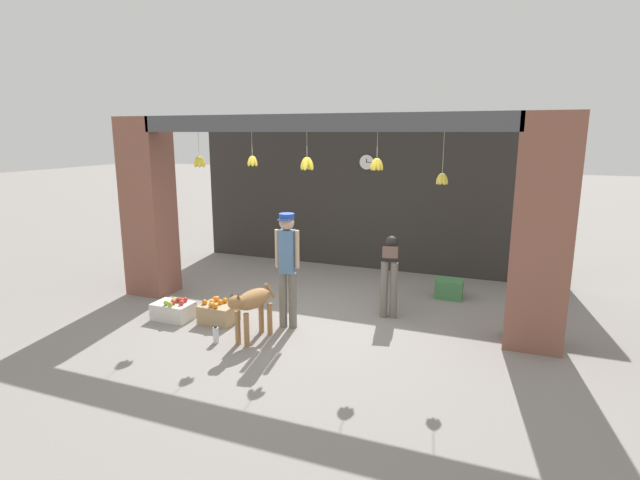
% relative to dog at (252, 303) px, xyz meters
% --- Properties ---
extents(ground_plane, '(60.00, 60.00, 0.00)m').
position_rel_dog_xyz_m(ground_plane, '(0.42, 0.89, -0.51)').
color(ground_plane, gray).
extents(shop_back_wall, '(7.30, 0.12, 2.93)m').
position_rel_dog_xyz_m(shop_back_wall, '(0.42, 4.06, 0.95)').
color(shop_back_wall, '#2D2B28').
rests_on(shop_back_wall, ground_plane).
extents(shop_pillar_left, '(0.70, 0.60, 2.93)m').
position_rel_dog_xyz_m(shop_pillar_left, '(-2.58, 1.19, 0.95)').
color(shop_pillar_left, brown).
rests_on(shop_pillar_left, ground_plane).
extents(shop_pillar_right, '(0.70, 0.60, 2.93)m').
position_rel_dog_xyz_m(shop_pillar_right, '(3.42, 1.19, 0.95)').
color(shop_pillar_right, brown).
rests_on(shop_pillar_right, ground_plane).
extents(storefront_awning, '(5.40, 0.24, 0.90)m').
position_rel_dog_xyz_m(storefront_awning, '(0.42, 1.01, 2.27)').
color(storefront_awning, '#4C4C51').
extents(dog, '(0.37, 0.90, 0.74)m').
position_rel_dog_xyz_m(dog, '(0.00, 0.00, 0.00)').
color(dog, '#9E7042').
rests_on(dog, ground_plane).
extents(shopkeeper, '(0.34, 0.28, 1.62)m').
position_rel_dog_xyz_m(shopkeeper, '(0.24, 0.58, 0.44)').
color(shopkeeper, '#6B665B').
rests_on(shopkeeper, ground_plane).
extents(worker_stooping, '(0.36, 0.83, 1.09)m').
position_rel_dog_xyz_m(worker_stooping, '(1.41, 1.71, 0.22)').
color(worker_stooping, '#6B665B').
rests_on(worker_stooping, ground_plane).
extents(fruit_crate_oranges, '(0.49, 0.39, 0.34)m').
position_rel_dog_xyz_m(fruit_crate_oranges, '(-0.76, 0.37, -0.36)').
color(fruit_crate_oranges, tan).
rests_on(fruit_crate_oranges, ground_plane).
extents(fruit_crate_apples, '(0.57, 0.37, 0.32)m').
position_rel_dog_xyz_m(fruit_crate_apples, '(-1.45, 0.25, -0.38)').
color(fruit_crate_apples, silver).
rests_on(fruit_crate_apples, ground_plane).
extents(produce_box_green, '(0.43, 0.32, 0.31)m').
position_rel_dog_xyz_m(produce_box_green, '(2.18, 2.71, -0.36)').
color(produce_box_green, '#42844C').
rests_on(produce_box_green, ground_plane).
extents(water_bottle, '(0.08, 0.08, 0.23)m').
position_rel_dog_xyz_m(water_bottle, '(-0.40, -0.25, -0.40)').
color(water_bottle, silver).
rests_on(water_bottle, ground_plane).
extents(wall_clock, '(0.30, 0.03, 0.30)m').
position_rel_dog_xyz_m(wall_clock, '(0.35, 3.99, 1.61)').
color(wall_clock, black).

